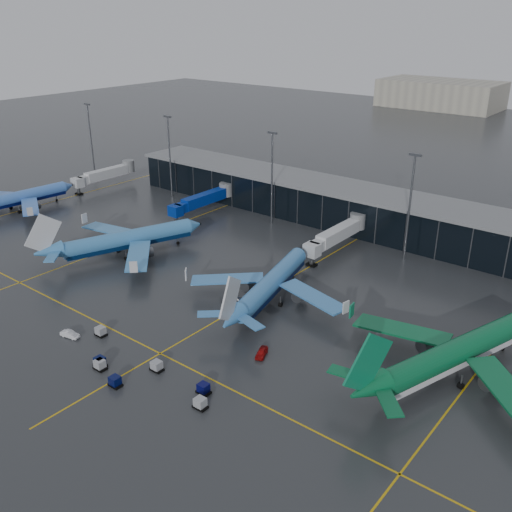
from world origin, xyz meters
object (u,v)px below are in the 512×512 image
Objects in this scene: airliner_arkefly at (128,229)px; service_van_white at (70,334)px; service_van_red at (262,352)px; baggage_carts at (138,370)px; airliner_klm_west at (18,190)px; mobile_airstair at (245,311)px; airliner_aer_lingus at (459,338)px; airliner_klm_near at (272,272)px.

service_van_white is (21.39, -32.02, -6.00)m from airliner_arkefly.
airliner_arkefly reaches higher than service_van_red.
airliner_arkefly reaches higher than baggage_carts.
airliner_klm_west is 106.10m from service_van_red.
airliner_arkefly reaches higher than mobile_airstair.
airliner_klm_west reaches higher than mobile_airstair.
service_van_white is (-31.04, -17.01, -0.03)m from service_van_red.
service_van_white is (73.56, -33.94, -5.43)m from airliner_klm_west.
airliner_klm_west is at bearing -162.78° from airliner_aer_lingus.
service_van_white is at bearing -36.46° from airliner_arkefly.
airliner_klm_west is 52.21m from airliner_arkefly.
service_van_red is at bearing 53.45° from baggage_carts.
airliner_klm_near reaches higher than service_van_white.
airliner_aer_lingus is at bearing 6.90° from service_van_red.
service_van_white is (-18.50, -0.09, -0.14)m from baggage_carts.
mobile_airstair is at bearing -48.47° from service_van_white.
airliner_klm_west is 0.97× the size of airliner_klm_near.
service_van_white is (-19.83, -34.68, -5.64)m from airliner_klm_near.
airliner_arkefly is 54.86m from service_van_red.
airliner_klm_west is 10.39× the size of mobile_airstair.
mobile_airstair is 0.98× the size of service_van_red.
baggage_carts is 8.02× the size of service_van_red.
airliner_aer_lingus reaches higher than service_van_white.
service_van_white is at bearing -104.31° from mobile_airstair.
airliner_klm_west is 0.91× the size of airliner_arkefly.
airliner_klm_west is 1.27× the size of baggage_carts.
service_van_red is at bearing -4.98° from airliner_klm_west.
airliner_klm_near is 0.91× the size of airliner_aer_lingus.
service_van_red is at bearing 3.83° from airliner_arkefly.
airliner_aer_lingus is at bearing 38.48° from baggage_carts.
airliner_arkefly is 51.43m from baggage_carts.
airliner_klm_west is 10.43× the size of service_van_white.
airliner_klm_west reaches higher than service_van_red.
airliner_arkefly is 1.06× the size of airliner_klm_near.
airliner_arkefly reaches higher than service_van_white.
baggage_carts is (-40.54, -32.22, -6.08)m from airliner_aer_lingus.
baggage_carts is 26.43m from mobile_airstair.
airliner_klm_near is at bearing -165.53° from airliner_aer_lingus.
baggage_carts is at bearing -148.31° from service_van_red.
airliner_arkefly is 11.37× the size of mobile_airstair.
airliner_arkefly is at bearing -161.87° from airliner_aer_lingus.
airliner_arkefly is at bearing -165.80° from mobile_airstair.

